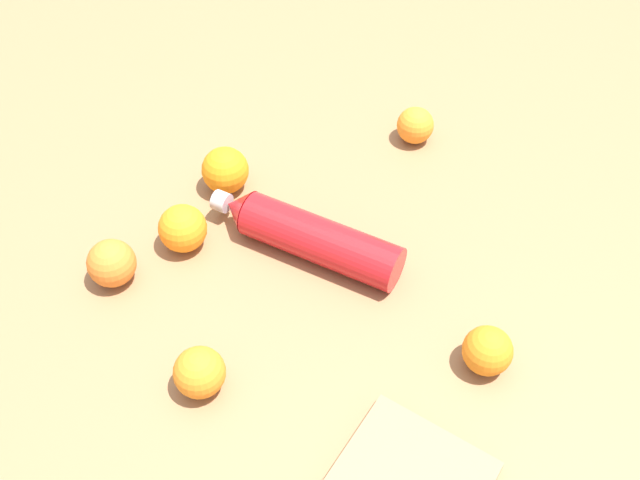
% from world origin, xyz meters
% --- Properties ---
extents(ground_plane, '(2.40, 2.40, 0.00)m').
position_xyz_m(ground_plane, '(0.00, 0.00, 0.00)').
color(ground_plane, olive).
extents(water_bottle, '(0.16, 0.29, 0.07)m').
position_xyz_m(water_bottle, '(-0.04, 0.02, 0.03)').
color(water_bottle, red).
rests_on(water_bottle, ground_plane).
extents(orange_0, '(0.06, 0.06, 0.06)m').
position_xyz_m(orange_0, '(-0.01, -0.28, 0.03)').
color(orange_0, orange).
rests_on(orange_0, ground_plane).
extents(orange_1, '(0.06, 0.06, 0.06)m').
position_xyz_m(orange_1, '(0.25, 0.09, 0.03)').
color(orange_1, orange).
rests_on(orange_1, ground_plane).
extents(orange_2, '(0.07, 0.07, 0.07)m').
position_xyz_m(orange_2, '(-0.05, 0.21, 0.04)').
color(orange_2, orange).
rests_on(orange_2, ground_plane).
extents(orange_3, '(0.07, 0.07, 0.07)m').
position_xyz_m(orange_3, '(-0.28, 0.16, 0.03)').
color(orange_3, orange).
rests_on(orange_3, ground_plane).
extents(orange_4, '(0.07, 0.07, 0.07)m').
position_xyz_m(orange_4, '(-0.17, 0.15, 0.04)').
color(orange_4, orange).
rests_on(orange_4, ground_plane).
extents(orange_5, '(0.07, 0.07, 0.07)m').
position_xyz_m(orange_5, '(-0.29, -0.06, 0.03)').
color(orange_5, orange).
rests_on(orange_5, ground_plane).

